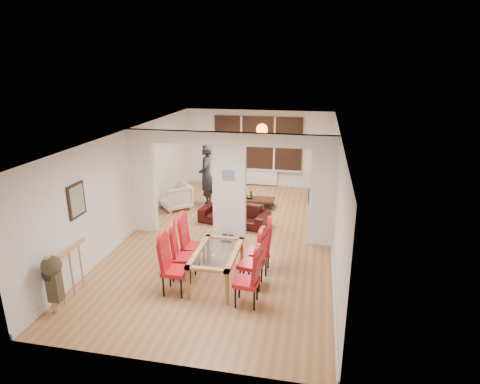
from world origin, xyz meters
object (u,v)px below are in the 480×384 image
(dining_chair_lc, at_px, (193,243))
(dining_chair_rb, at_px, (251,260))
(armchair, at_px, (176,196))
(bowl, at_px, (249,197))
(dining_chair_la, at_px, (175,267))
(person, at_px, (207,176))
(dining_table, at_px, (217,267))
(television, at_px, (311,193))
(dining_chair_lb, at_px, (184,254))
(bottle, at_px, (251,195))
(coffee_table, at_px, (256,202))
(dining_chair_rc, at_px, (259,248))
(dining_chair_ra, at_px, (247,278))
(sofa, at_px, (234,214))

(dining_chair_lc, xyz_separation_m, dining_chair_rb, (1.32, -0.52, 0.01))
(armchair, relative_size, bowl, 3.81)
(dining_chair_la, relative_size, person, 0.57)
(dining_table, height_order, dining_chair_la, dining_chair_la)
(dining_chair_la, bearing_deg, armchair, 110.50)
(dining_chair_la, relative_size, bowl, 4.97)
(dining_chair_la, distance_m, television, 6.14)
(armchair, bearing_deg, dining_chair_lb, -19.36)
(dining_chair_lc, bearing_deg, bottle, 82.82)
(dining_chair_lb, bearing_deg, dining_chair_rb, -13.42)
(dining_table, height_order, dining_chair_lb, dining_chair_lb)
(dining_chair_rb, height_order, coffee_table, dining_chair_rb)
(bottle, height_order, bowl, bottle)
(dining_chair_la, xyz_separation_m, armchair, (-1.56, 4.34, -0.16))
(television, bearing_deg, dining_chair_rc, -177.67)
(dining_chair_lb, bearing_deg, bowl, 70.57)
(dining_chair_la, distance_m, person, 4.80)
(dining_chair_lc, height_order, television, dining_chair_lc)
(television, bearing_deg, bottle, 128.38)
(dining_chair_rc, height_order, coffee_table, dining_chair_rc)
(dining_chair_rc, xyz_separation_m, television, (0.93, 4.59, -0.23))
(dining_chair_lc, distance_m, bowl, 3.95)
(armchair, height_order, bowl, armchair)
(dining_chair_la, height_order, coffee_table, dining_chair_la)
(dining_chair_lb, distance_m, coffee_table, 4.50)
(dining_chair_ra, relative_size, coffee_table, 0.94)
(dining_table, distance_m, bottle, 4.39)
(dining_chair_lc, relative_size, bottle, 4.16)
(dining_table, height_order, sofa, dining_table)
(dining_chair_ra, distance_m, dining_chair_rc, 1.20)
(dining_table, relative_size, dining_chair_lb, 1.35)
(sofa, bearing_deg, dining_chair_lc, -86.00)
(television, bearing_deg, dining_chair_ra, -175.69)
(dining_chair_lb, distance_m, television, 5.67)
(dining_table, xyz_separation_m, coffee_table, (0.07, 4.45, -0.21))
(dining_table, xyz_separation_m, dining_chair_lc, (-0.64, 0.53, 0.20))
(bottle, bearing_deg, dining_chair_ra, -81.18)
(television, bearing_deg, dining_chair_rb, -177.00)
(dining_chair_lc, bearing_deg, sofa, 83.22)
(bowl, bearing_deg, coffee_table, 5.65)
(armchair, relative_size, television, 0.77)
(dining_chair_lc, xyz_separation_m, armchair, (-1.59, 3.32, -0.17))
(bowl, bearing_deg, bottle, -36.33)
(dining_chair_lb, distance_m, bottle, 4.40)
(dining_chair_rc, height_order, sofa, dining_chair_rc)
(dining_chair_rb, relative_size, coffee_table, 1.00)
(sofa, height_order, coffee_table, sofa)
(dining_chair_lb, distance_m, dining_chair_rc, 1.52)
(dining_chair_lc, distance_m, dining_chair_ra, 1.75)
(dining_table, height_order, armchair, armchair)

